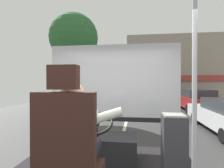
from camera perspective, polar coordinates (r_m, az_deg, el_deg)
The scene contains 10 objects.
ground at distance 10.73m, azimuth 5.30°, elevation -9.34°, with size 18.00×44.00×0.06m.
driver_seat at distance 1.58m, azimuth -13.72°, elevation -23.21°, with size 0.48×0.48×1.35m.
bus_driver at distance 1.62m, azimuth -12.23°, elevation -16.14°, with size 0.83×0.57×0.74m.
steering_console at distance 2.88m, azimuth -3.65°, elevation -19.72°, with size 1.10×0.95×0.81m.
handrail_pole at distance 1.83m, azimuth 25.12°, elevation -2.34°, with size 0.04×0.04×2.26m.
fare_box at distance 2.37m, azimuth 19.36°, elevation -19.27°, with size 0.27×0.27×0.84m.
windshield_panel at distance 3.41m, azimuth 0.44°, elevation -2.34°, with size 2.50×0.08×1.48m.
street_tree at distance 10.09m, azimuth -12.24°, elevation 14.31°, with size 2.61×2.61×5.56m.
shop_building at distance 22.42m, azimuth 21.97°, elevation 4.60°, with size 12.91×5.92×6.83m.
parked_car_red at distance 12.60m, azimuth 25.57°, elevation -4.56°, with size 1.88×4.16×1.37m.
Camera 1 is at (0.43, -1.76, 1.82)m, focal length 28.28 mm.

